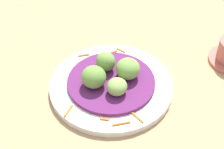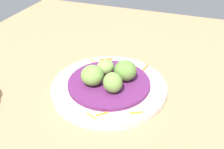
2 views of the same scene
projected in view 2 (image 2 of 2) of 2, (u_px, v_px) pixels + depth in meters
table_surface at (117, 89)px, 63.44cm from camera, size 110.00×110.00×2.00cm
main_plate at (109, 87)px, 61.06cm from camera, size 27.37×27.37×1.53cm
cabbage_bed at (109, 83)px, 60.39cm from camera, size 19.45×19.45×0.88cm
carrot_garnish at (113, 79)px, 62.17cm from camera, size 23.90×19.12×0.40cm
guac_scoop_left at (105, 67)px, 62.33cm from camera, size 5.01×4.79×3.43cm
guac_scoop_center at (92, 75)px, 58.14cm from camera, size 6.75×6.77×4.65cm
guac_scoop_right at (113, 83)px, 55.73cm from camera, size 6.02×6.07×4.68cm
guac_scoop_back at (125, 71)px, 59.57cm from camera, size 7.15×7.16×4.76cm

